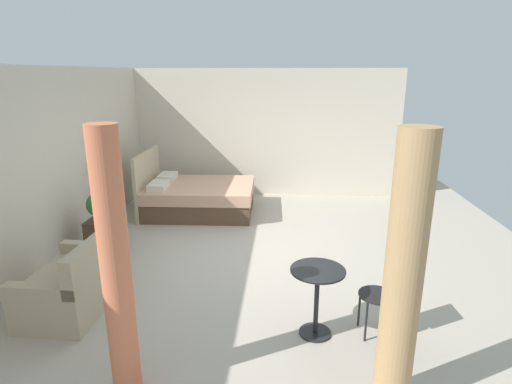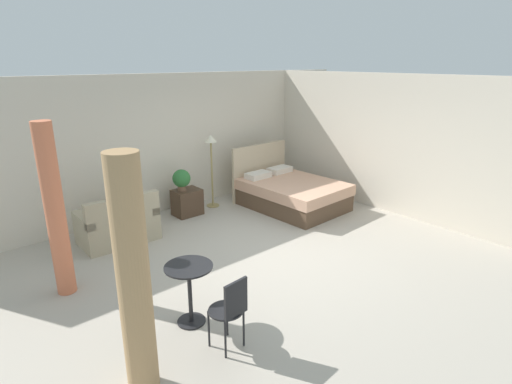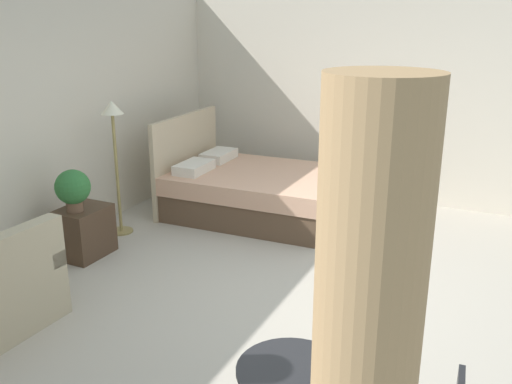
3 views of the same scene
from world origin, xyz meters
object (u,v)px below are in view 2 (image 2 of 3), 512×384
object	(u,v)px
bed	(290,192)
balcony_table	(189,284)
potted_plant	(182,179)
floor_lamp	(211,152)
couch	(119,225)
cafe_chair_near_window	(231,307)
nightstand	(187,202)

from	to	relation	value
bed	balcony_table	world-z (taller)	bed
potted_plant	floor_lamp	bearing A→B (deg)	6.19
bed	couch	size ratio (longest dim) A/B	1.70
floor_lamp	cafe_chair_near_window	xyz separation A→B (m)	(-2.53, -3.90, -0.66)
bed	nightstand	size ratio (longest dim) A/B	3.96
balcony_table	cafe_chair_near_window	bearing A→B (deg)	-84.96
nightstand	cafe_chair_near_window	xyz separation A→B (m)	(-1.84, -3.81, 0.26)
balcony_table	floor_lamp	bearing A→B (deg)	50.99
balcony_table	nightstand	bearing A→B (deg)	58.58
bed	floor_lamp	bearing A→B (deg)	137.82
couch	potted_plant	world-z (taller)	potted_plant
potted_plant	bed	bearing A→B (deg)	-27.04
floor_lamp	cafe_chair_near_window	size ratio (longest dim) A/B	1.78
bed	nightstand	distance (m)	2.18
bed	cafe_chair_near_window	bearing A→B (deg)	-143.47
bed	potted_plant	xyz separation A→B (m)	(-2.02, 1.03, 0.46)
couch	cafe_chair_near_window	distance (m)	3.49
balcony_table	cafe_chair_near_window	world-z (taller)	cafe_chair_near_window
couch	balcony_table	bearing A→B (deg)	-96.54
potted_plant	balcony_table	size ratio (longest dim) A/B	0.58
floor_lamp	cafe_chair_near_window	bearing A→B (deg)	-122.94
floor_lamp	balcony_table	world-z (taller)	floor_lamp
nightstand	couch	bearing A→B (deg)	-167.71
balcony_table	cafe_chair_near_window	distance (m)	0.71
cafe_chair_near_window	nightstand	bearing A→B (deg)	64.26
balcony_table	couch	bearing A→B (deg)	83.46
couch	cafe_chair_near_window	world-z (taller)	couch
floor_lamp	balcony_table	size ratio (longest dim) A/B	2.05
couch	floor_lamp	world-z (taller)	floor_lamp
bed	floor_lamp	distance (m)	1.88
potted_plant	cafe_chair_near_window	bearing A→B (deg)	-114.52
floor_lamp	nightstand	bearing A→B (deg)	-173.11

